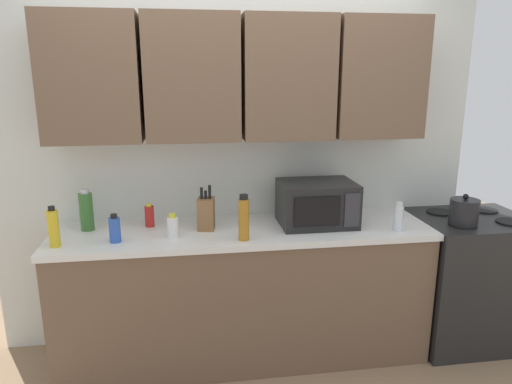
{
  "coord_description": "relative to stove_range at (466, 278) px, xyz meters",
  "views": [
    {
      "loc": [
        -0.34,
        -3.1,
        1.86
      ],
      "look_at": [
        0.09,
        -0.25,
        1.12
      ],
      "focal_mm": 32.72,
      "sensor_mm": 36.0,
      "label": 1
    }
  ],
  "objects": [
    {
      "name": "bottle_yellow_mustard",
      "position": [
        -2.68,
        -0.15,
        0.56
      ],
      "size": [
        0.06,
        0.06,
        0.24
      ],
      "color": "gold",
      "rests_on": "counter_run"
    },
    {
      "name": "kettle",
      "position": [
        -0.17,
        -0.14,
        0.54
      ],
      "size": [
        0.18,
        0.18,
        0.2
      ],
      "color": "black",
      "rests_on": "stove_range"
    },
    {
      "name": "bottle_green_oil",
      "position": [
        -2.55,
        0.13,
        0.57
      ],
      "size": [
        0.08,
        0.08,
        0.26
      ],
      "color": "#386B2D",
      "rests_on": "counter_run"
    },
    {
      "name": "bottle_blue_cleaner",
      "position": [
        -2.35,
        -0.12,
        0.53
      ],
      "size": [
        0.07,
        0.07,
        0.17
      ],
      "color": "#2D56B7",
      "rests_on": "counter_run"
    },
    {
      "name": "knife_block",
      "position": [
        -1.81,
        0.03,
        0.55
      ],
      "size": [
        0.12,
        0.13,
        0.29
      ],
      "color": "brown",
      "rests_on": "counter_run"
    },
    {
      "name": "stove_range",
      "position": [
        0.0,
        0.0,
        0.0
      ],
      "size": [
        0.76,
        0.64,
        0.91
      ],
      "color": "black",
      "rests_on": "ground_plane"
    },
    {
      "name": "bottle_white_jar",
      "position": [
        -2.02,
        -0.1,
        0.52
      ],
      "size": [
        0.07,
        0.07,
        0.15
      ],
      "color": "white",
      "rests_on": "counter_run"
    },
    {
      "name": "counter_run",
      "position": [
        -1.58,
        0.02,
        -0.0
      ],
      "size": [
        2.38,
        0.63,
        0.9
      ],
      "color": "brown",
      "rests_on": "ground_plane"
    },
    {
      "name": "bottle_amber_vinegar",
      "position": [
        -1.6,
        -0.2,
        0.58
      ],
      "size": [
        0.06,
        0.06,
        0.28
      ],
      "color": "#AD701E",
      "rests_on": "counter_run"
    },
    {
      "name": "bottle_clear_tall",
      "position": [
        -0.63,
        -0.17,
        0.53
      ],
      "size": [
        0.06,
        0.06,
        0.18
      ],
      "color": "silver",
      "rests_on": "counter_run"
    },
    {
      "name": "wall_back_with_cabinets",
      "position": [
        -1.58,
        0.25,
        1.12
      ],
      "size": [
        3.25,
        0.38,
        2.6
      ],
      "color": "silver",
      "rests_on": "ground_plane"
    },
    {
      "name": "microwave",
      "position": [
        -1.1,
        0.03,
        0.59
      ],
      "size": [
        0.48,
        0.37,
        0.28
      ],
      "color": "black",
      "rests_on": "counter_run"
    },
    {
      "name": "bottle_red_sauce",
      "position": [
        -2.17,
        0.14,
        0.52
      ],
      "size": [
        0.06,
        0.06,
        0.15
      ],
      "color": "red",
      "rests_on": "counter_run"
    }
  ]
}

